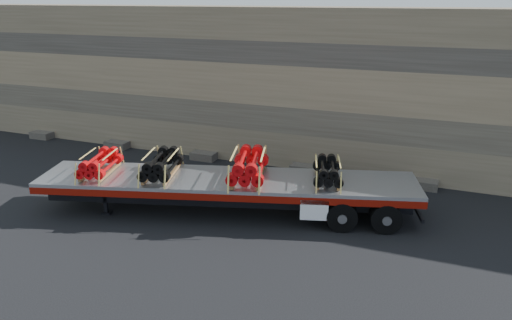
{
  "coord_description": "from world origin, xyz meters",
  "views": [
    {
      "loc": [
        7.83,
        -15.38,
        7.44
      ],
      "look_at": [
        1.21,
        0.96,
        1.63
      ],
      "focal_mm": 35.0,
      "sensor_mm": 36.0,
      "label": 1
    }
  ],
  "objects_px": {
    "bundle_front": "(100,164)",
    "bundle_rear": "(327,172)",
    "bundle_midrear": "(248,167)",
    "bundle_midfront": "(162,165)",
    "trailer": "(227,195)"
  },
  "relations": [
    {
      "from": "bundle_front",
      "to": "bundle_midfront",
      "type": "distance_m",
      "value": 2.27
    },
    {
      "from": "bundle_front",
      "to": "bundle_rear",
      "type": "relative_size",
      "value": 1.05
    },
    {
      "from": "bundle_front",
      "to": "bundle_midrear",
      "type": "distance_m",
      "value": 5.39
    },
    {
      "from": "bundle_front",
      "to": "bundle_midfront",
      "type": "xyz_separation_m",
      "value": [
        2.18,
        0.65,
        0.03
      ]
    },
    {
      "from": "bundle_midrear",
      "to": "bundle_rear",
      "type": "xyz_separation_m",
      "value": [
        2.63,
        0.78,
        -0.1
      ]
    },
    {
      "from": "bundle_midrear",
      "to": "bundle_midfront",
      "type": "bearing_deg",
      "value": -180.0
    },
    {
      "from": "bundle_front",
      "to": "bundle_midrear",
      "type": "relative_size",
      "value": 0.82
    },
    {
      "from": "bundle_midfront",
      "to": "bundle_rear",
      "type": "xyz_separation_m",
      "value": [
        5.62,
        1.66,
        -0.04
      ]
    },
    {
      "from": "trailer",
      "to": "bundle_midrear",
      "type": "distance_m",
      "value": 1.35
    },
    {
      "from": "bundle_front",
      "to": "trailer",
      "type": "bearing_deg",
      "value": 0.0
    },
    {
      "from": "bundle_midrear",
      "to": "bundle_rear",
      "type": "height_order",
      "value": "bundle_midrear"
    },
    {
      "from": "bundle_midrear",
      "to": "bundle_rear",
      "type": "distance_m",
      "value": 2.75
    },
    {
      "from": "bundle_rear",
      "to": "bundle_front",
      "type": "bearing_deg",
      "value": -180.0
    },
    {
      "from": "trailer",
      "to": "bundle_midfront",
      "type": "distance_m",
      "value": 2.57
    },
    {
      "from": "trailer",
      "to": "bundle_front",
      "type": "xyz_separation_m",
      "value": [
        -4.43,
        -1.31,
        1.02
      ]
    }
  ]
}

